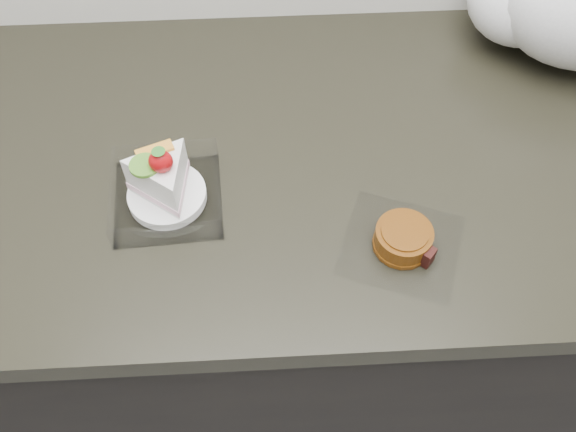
# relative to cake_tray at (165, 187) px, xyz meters

# --- Properties ---
(counter) EXTENTS (2.04, 0.64, 0.90)m
(counter) POSITION_rel_cake_tray_xyz_m (0.19, 0.08, -0.48)
(counter) COLOR black
(counter) RESTS_ON ground
(cake_tray) EXTENTS (0.16, 0.16, 0.12)m
(cake_tray) POSITION_rel_cake_tray_xyz_m (0.00, 0.00, 0.00)
(cake_tray) COLOR white
(cake_tray) RESTS_ON counter
(mooncake_wrap) EXTENTS (0.19, 0.19, 0.04)m
(mooncake_wrap) POSITION_rel_cake_tray_xyz_m (0.32, -0.09, -0.02)
(mooncake_wrap) COLOR white
(mooncake_wrap) RESTS_ON counter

